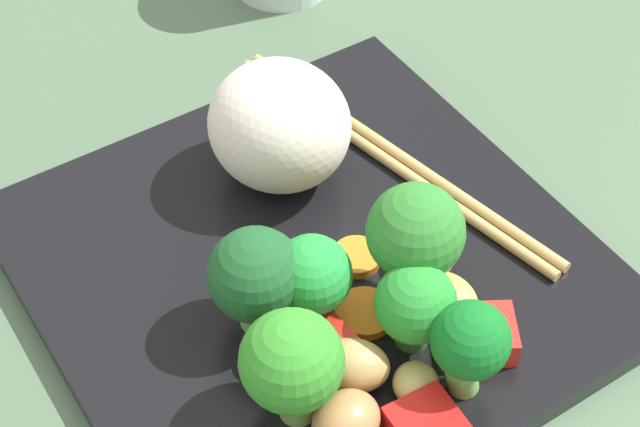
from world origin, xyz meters
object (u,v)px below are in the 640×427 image
at_px(chopstick_pair, 391,157).
at_px(square_plate, 311,267).
at_px(broccoli_floret_1, 312,276).
at_px(carrot_slice_2, 370,310).
at_px(rice_mound, 279,125).

bearing_deg(chopstick_pair, square_plate, 103.74).
height_order(square_plate, broccoli_floret_1, broccoli_floret_1).
bearing_deg(broccoli_floret_1, carrot_slice_2, 148.95).
xyz_separation_m(broccoli_floret_1, chopstick_pair, (-0.10, -0.06, -0.03)).
bearing_deg(square_plate, carrot_slice_2, 93.77).
bearing_deg(broccoli_floret_1, chopstick_pair, -148.00).
bearing_deg(broccoli_floret_1, rice_mound, -116.17).
height_order(square_plate, carrot_slice_2, carrot_slice_2).
bearing_deg(square_plate, broccoli_floret_1, 55.43).
relative_size(square_plate, rice_mound, 3.47).
distance_m(square_plate, broccoli_floret_1, 0.06).
bearing_deg(carrot_slice_2, rice_mound, -101.05).
distance_m(carrot_slice_2, chopstick_pair, 0.11).
relative_size(broccoli_floret_1, chopstick_pair, 0.23).
relative_size(rice_mound, broccoli_floret_1, 1.47).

